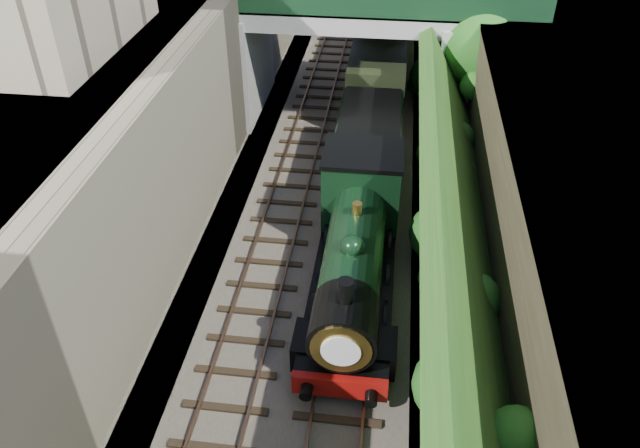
# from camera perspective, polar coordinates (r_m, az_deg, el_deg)

# --- Properties ---
(trackbed) EXTENTS (10.00, 90.00, 0.20)m
(trackbed) POSITION_cam_1_polar(r_m,az_deg,el_deg) (30.13, 2.34, 6.78)
(trackbed) COLOR #473F38
(trackbed) RESTS_ON ground
(retaining_wall) EXTENTS (1.00, 90.00, 7.00)m
(retaining_wall) POSITION_cam_1_polar(r_m,az_deg,el_deg) (29.52, -8.47, 13.13)
(retaining_wall) COLOR #756B56
(retaining_wall) RESTS_ON ground
(street_plateau_left) EXTENTS (6.00, 90.00, 7.00)m
(street_plateau_left) POSITION_cam_1_polar(r_m,az_deg,el_deg) (30.61, -14.98, 13.15)
(street_plateau_left) COLOR #262628
(street_plateau_left) RESTS_ON ground
(street_plateau_right) EXTENTS (8.00, 90.00, 6.25)m
(street_plateau_right) POSITION_cam_1_polar(r_m,az_deg,el_deg) (29.63, 21.42, 10.27)
(street_plateau_right) COLOR #262628
(street_plateau_right) RESTS_ON ground
(embankment_slope) EXTENTS (4.45, 90.00, 6.36)m
(embankment_slope) POSITION_cam_1_polar(r_m,az_deg,el_deg) (26.84, 12.64, 8.16)
(embankment_slope) COLOR #1E4714
(embankment_slope) RESTS_ON ground
(track_left) EXTENTS (2.50, 90.00, 0.20)m
(track_left) POSITION_cam_1_polar(r_m,az_deg,el_deg) (30.27, -1.46, 7.26)
(track_left) COLOR black
(track_left) RESTS_ON trackbed
(track_right) EXTENTS (2.50, 90.00, 0.20)m
(track_right) POSITION_cam_1_polar(r_m,az_deg,el_deg) (30.00, 4.64, 6.86)
(track_right) COLOR black
(track_right) RESTS_ON trackbed
(road_bridge) EXTENTS (16.00, 6.40, 7.25)m
(road_bridge) POSITION_cam_1_polar(r_m,az_deg,el_deg) (32.06, 4.96, 16.38)
(road_bridge) COLOR gray
(road_bridge) RESTS_ON ground
(tree) EXTENTS (3.60, 3.80, 6.60)m
(tree) POSITION_cam_1_polar(r_m,az_deg,el_deg) (29.94, 14.63, 15.07)
(tree) COLOR black
(tree) RESTS_ON ground
(locomotive) EXTENTS (3.10, 10.22, 3.83)m
(locomotive) POSITION_cam_1_polar(r_m,az_deg,el_deg) (20.88, 3.22, -2.44)
(locomotive) COLOR black
(locomotive) RESTS_ON trackbed
(tender) EXTENTS (2.70, 6.00, 3.05)m
(tender) POSITION_cam_1_polar(r_m,az_deg,el_deg) (27.15, 4.46, 6.81)
(tender) COLOR black
(tender) RESTS_ON trackbed
(coach_front) EXTENTS (2.90, 18.00, 3.70)m
(coach_front) POSITION_cam_1_polar(r_m,az_deg,el_deg) (38.47, 5.73, 16.57)
(coach_front) COLOR black
(coach_front) RESTS_ON trackbed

